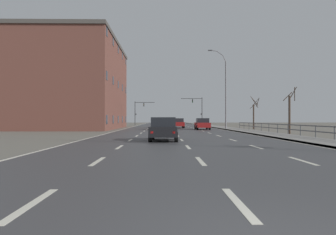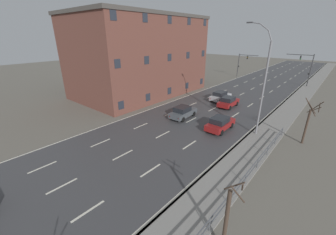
{
  "view_description": "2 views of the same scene",
  "coord_description": "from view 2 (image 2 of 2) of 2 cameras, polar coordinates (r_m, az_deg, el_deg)",
  "views": [
    {
      "loc": [
        -1.29,
        -3.38,
        1.46
      ],
      "look_at": [
        -0.23,
        60.37,
        1.76
      ],
      "focal_mm": 33.87,
      "sensor_mm": 36.0,
      "label": 1
    },
    {
      "loc": [
        13.48,
        19.38,
        10.04
      ],
      "look_at": [
        0.0,
        35.25,
        1.74
      ],
      "focal_mm": 22.26,
      "sensor_mm": 36.0,
      "label": 2
    }
  ],
  "objects": [
    {
      "name": "traffic_signal_left",
      "position": [
        56.96,
        19.59,
        14.17
      ],
      "size": [
        4.74,
        0.36,
        5.67
      ],
      "color": "#38383A",
      "rests_on": "ground"
    },
    {
      "name": "bare_tree_mid",
      "position": [
        11.13,
        15.95,
        -24.95
      ],
      "size": [
        1.1,
        1.28,
        4.53
      ],
      "color": "#423328",
      "rests_on": "ground"
    },
    {
      "name": "car_near_left",
      "position": [
        24.03,
        14.07,
        -1.56
      ],
      "size": [
        1.85,
        4.11,
        1.57
      ],
      "rotation": [
        0.0,
        0.0,
        0.0
      ],
      "color": "maroon",
      "rests_on": "ground"
    },
    {
      "name": "car_distant",
      "position": [
        26.82,
        4.11,
        1.53
      ],
      "size": [
        1.97,
        4.17,
        1.57
      ],
      "rotation": [
        0.0,
        0.0,
        0.04
      ],
      "color": "#474C51",
      "rests_on": "ground"
    },
    {
      "name": "traffic_signal_right",
      "position": [
        51.8,
        33.71,
        11.77
      ],
      "size": [
        5.02,
        0.36,
        6.5
      ],
      "color": "#38383A",
      "rests_on": "ground"
    },
    {
      "name": "street_lamp_midground",
      "position": [
        22.88,
        24.45,
        8.32
      ],
      "size": [
        2.62,
        0.24,
        11.23
      ],
      "color": "slate",
      "rests_on": "ground"
    },
    {
      "name": "car_far_right",
      "position": [
        32.19,
        16.19,
        4.18
      ],
      "size": [
        1.91,
        4.14,
        1.57
      ],
      "rotation": [
        0.0,
        0.0,
        0.02
      ],
      "color": "maroon",
      "rests_on": "ground"
    },
    {
      "name": "ground_plane",
      "position": [
        33.21,
        14.41,
        3.32
      ],
      "size": [
        160.0,
        160.0,
        0.12
      ],
      "color": "#666056"
    },
    {
      "name": "brick_building",
      "position": [
        38.45,
        -7.59,
        16.42
      ],
      "size": [
        13.65,
        22.7,
        13.19
      ],
      "color": "brown",
      "rests_on": "ground"
    },
    {
      "name": "sidewalk_right",
      "position": [
        42.13,
        32.3,
        4.63
      ],
      "size": [
        3.0,
        120.0,
        0.12
      ],
      "color": "gray",
      "rests_on": "ground"
    },
    {
      "name": "road_asphalt_strip",
      "position": [
        43.96,
        21.54,
        7.02
      ],
      "size": [
        14.0,
        120.0,
        0.03
      ],
      "color": "#3D3D3F",
      "rests_on": "ground"
    },
    {
      "name": "car_mid_centre",
      "position": [
        34.9,
        14.14,
        5.71
      ],
      "size": [
        1.99,
        4.18,
        1.57
      ],
      "rotation": [
        0.0,
        0.0,
        -0.05
      ],
      "color": "#B7B7BC",
      "rests_on": "ground"
    },
    {
      "name": "bare_tree_far",
      "position": [
        23.96,
        33.97,
        -1.19
      ],
      "size": [
        1.45,
        1.55,
        4.71
      ],
      "color": "#423328",
      "rests_on": "ground"
    }
  ]
}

